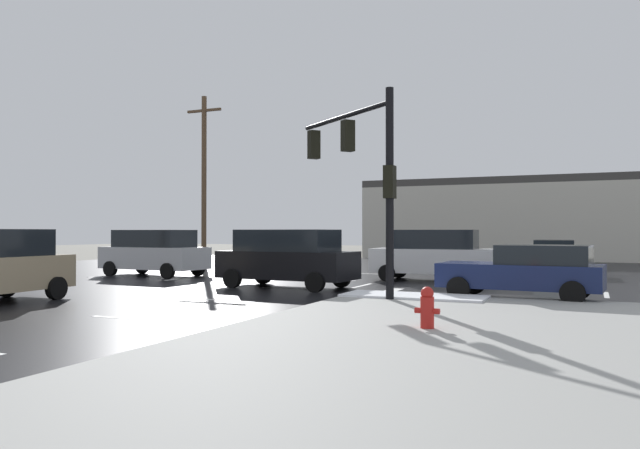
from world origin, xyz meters
The scene contains 13 objects.
ground_plane centered at (0.00, 0.00, 0.00)m, with size 120.00×120.00×0.00m, color slate.
road_asphalt centered at (0.00, 0.00, 0.01)m, with size 44.00×44.00×0.02m, color black.
snow_strip_curbside centered at (5.00, -4.00, 0.17)m, with size 4.00×1.60×0.06m, color white.
lane_markings centered at (1.20, -1.38, 0.02)m, with size 36.15×36.15×0.01m.
traffic_signal_mast centered at (3.46, -3.97, 4.01)m, with size 4.07×3.22×5.79m.
fire_hydrant centered at (6.71, -9.34, 0.54)m, with size 0.48×0.26×0.79m.
strip_building_background centered at (3.42, 25.74, 2.85)m, with size 18.61×8.00×5.71m.
sedan_green centered at (8.01, 9.31, 0.85)m, with size 2.16×4.59×1.58m.
sedan_navy centered at (7.85, -2.34, 0.85)m, with size 4.64×2.30×1.58m.
suv_black centered at (-0.14, -1.77, 1.09)m, with size 4.94×2.44×2.03m.
suv_silver centered at (-8.04, 0.86, 1.09)m, with size 4.93×2.42×2.03m.
suv_white centered at (3.80, 3.29, 1.09)m, with size 4.90×2.33×2.03m.
utility_pole_far centered at (-10.38, 8.05, 5.02)m, with size 2.20×0.28×9.60m.
Camera 1 is at (9.59, -20.92, 1.99)m, focal length 34.53 mm.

